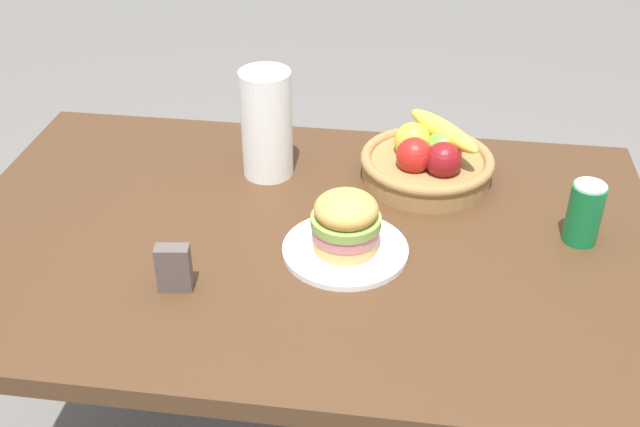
{
  "coord_description": "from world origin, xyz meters",
  "views": [
    {
      "loc": [
        0.21,
        -1.23,
        1.62
      ],
      "look_at": [
        0.04,
        -0.02,
        0.81
      ],
      "focal_mm": 43.33,
      "sensor_mm": 36.0,
      "label": 1
    }
  ],
  "objects_px": {
    "fruit_basket": "(428,159)",
    "paper_towel_roll": "(267,124)",
    "soda_can": "(584,213)",
    "plate": "(345,250)",
    "sandwich": "(346,222)",
    "napkin_holder": "(174,268)"
  },
  "relations": [
    {
      "from": "soda_can",
      "to": "fruit_basket",
      "type": "distance_m",
      "value": 0.35
    },
    {
      "from": "plate",
      "to": "fruit_basket",
      "type": "height_order",
      "value": "fruit_basket"
    },
    {
      "from": "plate",
      "to": "fruit_basket",
      "type": "relative_size",
      "value": 0.83
    },
    {
      "from": "plate",
      "to": "napkin_holder",
      "type": "relative_size",
      "value": 2.67
    },
    {
      "from": "plate",
      "to": "soda_can",
      "type": "bearing_deg",
      "value": 13.09
    },
    {
      "from": "soda_can",
      "to": "fruit_basket",
      "type": "bearing_deg",
      "value": 147.64
    },
    {
      "from": "fruit_basket",
      "to": "paper_towel_roll",
      "type": "height_order",
      "value": "paper_towel_roll"
    },
    {
      "from": "fruit_basket",
      "to": "plate",
      "type": "bearing_deg",
      "value": -116.49
    },
    {
      "from": "paper_towel_roll",
      "to": "napkin_holder",
      "type": "height_order",
      "value": "paper_towel_roll"
    },
    {
      "from": "fruit_basket",
      "to": "paper_towel_roll",
      "type": "relative_size",
      "value": 1.21
    },
    {
      "from": "sandwich",
      "to": "fruit_basket",
      "type": "relative_size",
      "value": 0.46
    },
    {
      "from": "soda_can",
      "to": "paper_towel_roll",
      "type": "xyz_separation_m",
      "value": [
        -0.65,
        0.17,
        0.06
      ]
    },
    {
      "from": "plate",
      "to": "soda_can",
      "type": "height_order",
      "value": "soda_can"
    },
    {
      "from": "soda_can",
      "to": "fruit_basket",
      "type": "relative_size",
      "value": 0.43
    },
    {
      "from": "sandwich",
      "to": "paper_towel_roll",
      "type": "height_order",
      "value": "paper_towel_roll"
    },
    {
      "from": "sandwich",
      "to": "soda_can",
      "type": "distance_m",
      "value": 0.46
    },
    {
      "from": "sandwich",
      "to": "fruit_basket",
      "type": "distance_m",
      "value": 0.33
    },
    {
      "from": "soda_can",
      "to": "paper_towel_roll",
      "type": "distance_m",
      "value": 0.67
    },
    {
      "from": "soda_can",
      "to": "paper_towel_roll",
      "type": "relative_size",
      "value": 0.53
    },
    {
      "from": "sandwich",
      "to": "paper_towel_roll",
      "type": "bearing_deg",
      "value": 126.53
    },
    {
      "from": "sandwich",
      "to": "paper_towel_roll",
      "type": "xyz_separation_m",
      "value": [
        -0.2,
        0.27,
        0.05
      ]
    },
    {
      "from": "plate",
      "to": "soda_can",
      "type": "xyz_separation_m",
      "value": [
        0.45,
        0.1,
        0.06
      ]
    }
  ]
}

